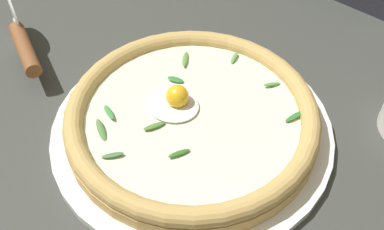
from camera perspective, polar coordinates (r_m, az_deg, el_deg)
The scene contains 4 objects.
ground_plane at distance 0.59m, azimuth -4.04°, elevation -3.28°, with size 2.40×2.40×0.03m, color #393C38.
pizza_plate at distance 0.57m, azimuth 0.00°, elevation -1.75°, with size 0.35×0.35×0.01m, color white.
pizza at distance 0.56m, azimuth -0.03°, elevation -0.13°, with size 0.31×0.31×0.05m.
pizza_cutter at distance 0.70m, azimuth -20.26°, elevation 8.84°, with size 0.15×0.09×0.08m.
Camera 1 is at (0.24, -0.29, 0.44)m, focal length 42.69 mm.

